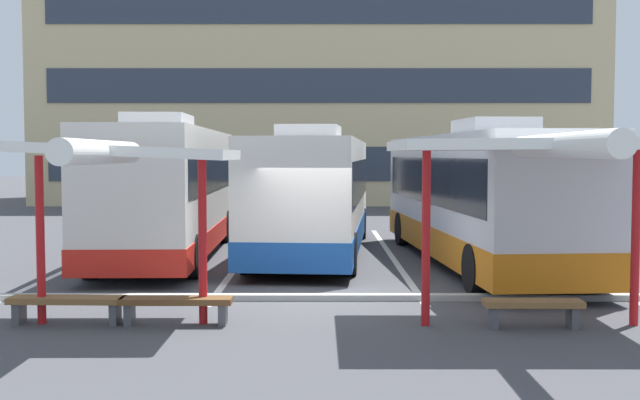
% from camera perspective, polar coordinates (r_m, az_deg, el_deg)
% --- Properties ---
extents(ground_plane, '(160.00, 160.00, 0.00)m').
position_cam_1_polar(ground_plane, '(15.13, -0.09, -7.19)').
color(ground_plane, '#47474C').
extents(terminal_building, '(31.25, 11.95, 23.44)m').
position_cam_1_polar(terminal_building, '(47.46, 0.09, 12.60)').
color(terminal_building, '#D1BC8C').
rests_on(terminal_building, ground).
extents(coach_bus_0, '(2.76, 10.41, 3.79)m').
position_cam_1_polar(coach_bus_0, '(21.06, -11.05, 0.67)').
color(coach_bus_0, silver).
rests_on(coach_bus_0, ground).
extents(coach_bus_1, '(3.57, 11.26, 3.53)m').
position_cam_1_polar(coach_bus_1, '(21.55, -0.30, 0.38)').
color(coach_bus_1, silver).
rests_on(coach_bus_1, ground).
extents(coach_bus_2, '(3.37, 11.65, 3.61)m').
position_cam_1_polar(coach_bus_2, '(19.88, 11.63, 0.14)').
color(coach_bus_2, silver).
rests_on(coach_bus_2, ground).
extents(lane_stripe_0, '(0.16, 14.00, 0.01)m').
position_cam_1_polar(lane_stripe_0, '(21.93, -16.03, -4.00)').
color(lane_stripe_0, white).
rests_on(lane_stripe_0, ground).
extents(lane_stripe_1, '(0.16, 14.00, 0.01)m').
position_cam_1_polar(lane_stripe_1, '(21.17, -5.49, -4.15)').
color(lane_stripe_1, white).
rests_on(lane_stripe_1, ground).
extents(lane_stripe_2, '(0.16, 14.00, 0.01)m').
position_cam_1_polar(lane_stripe_2, '(21.16, 5.43, -4.15)').
color(lane_stripe_2, white).
rests_on(lane_stripe_2, ground).
extents(lane_stripe_3, '(0.16, 14.00, 0.01)m').
position_cam_1_polar(lane_stripe_3, '(21.90, 15.99, -4.01)').
color(lane_stripe_3, white).
rests_on(lane_stripe_3, ground).
extents(waiting_shelter_1, '(3.66, 4.20, 3.00)m').
position_cam_1_polar(waiting_shelter_1, '(12.69, -14.74, 3.19)').
color(waiting_shelter_1, red).
rests_on(waiting_shelter_1, ground).
extents(bench_2, '(1.90, 0.47, 0.45)m').
position_cam_1_polar(bench_2, '(13.38, -18.10, -7.28)').
color(bench_2, brown).
rests_on(bench_2, ground).
extents(bench_3, '(1.83, 0.43, 0.45)m').
position_cam_1_polar(bench_3, '(12.88, -10.48, -7.59)').
color(bench_3, brown).
rests_on(bench_3, ground).
extents(waiting_shelter_2, '(4.39, 5.34, 3.08)m').
position_cam_1_polar(waiting_shelter_2, '(12.57, 15.90, 3.68)').
color(waiting_shelter_2, red).
rests_on(waiting_shelter_2, ground).
extents(bench_4, '(1.57, 0.44, 0.45)m').
position_cam_1_polar(bench_4, '(12.90, 15.60, -7.66)').
color(bench_4, brown).
rests_on(bench_4, ground).
extents(platform_kerb, '(44.00, 0.24, 0.12)m').
position_cam_1_polar(platform_kerb, '(14.77, -0.10, -7.22)').
color(platform_kerb, '#ADADA8').
rests_on(platform_kerb, ground).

